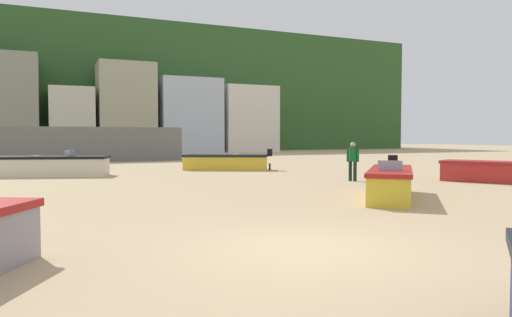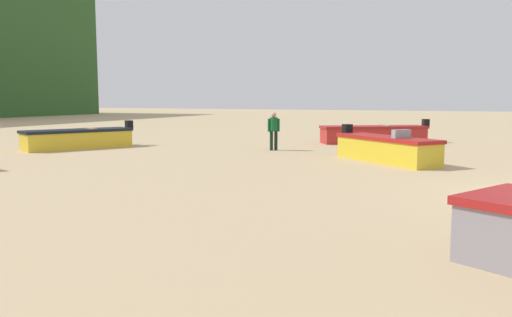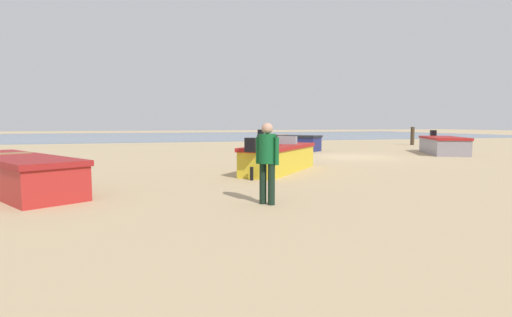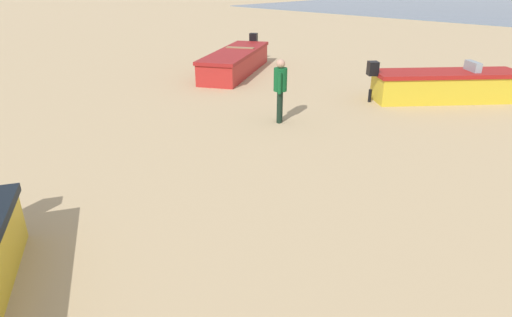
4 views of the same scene
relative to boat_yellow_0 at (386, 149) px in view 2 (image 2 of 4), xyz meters
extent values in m
cube|color=gold|center=(-0.01, -0.01, -0.07)|extent=(3.63, 3.92, 0.77)
cube|color=#A21C19|center=(-0.01, -0.01, 0.37)|extent=(3.76, 4.05, 0.12)
cube|color=black|center=(1.50, 1.71, 0.55)|extent=(0.43, 0.42, 0.40)
cylinder|color=black|center=(1.50, 1.71, -0.27)|extent=(0.14, 0.14, 0.38)
cube|color=#8C9EA8|center=(-0.50, -0.57, 0.57)|extent=(0.64, 0.59, 0.28)
cube|color=gold|center=(-0.42, 13.27, -0.10)|extent=(4.63, 3.30, 0.73)
cube|color=black|center=(-0.42, 13.27, 0.33)|extent=(4.76, 3.41, 0.12)
cube|color=black|center=(1.74, 12.13, 0.51)|extent=(0.40, 0.41, 0.40)
cylinder|color=black|center=(1.74, 12.13, -0.28)|extent=(0.14, 0.14, 0.36)
cube|color=#9E7041|center=(0.08, 13.01, 0.38)|extent=(0.74, 1.12, 0.08)
cube|color=#B02623|center=(7.37, 1.76, -0.09)|extent=(3.67, 5.02, 0.73)
cube|color=maroon|center=(7.37, 1.76, 0.33)|extent=(3.79, 5.14, 0.12)
cube|color=black|center=(8.73, -0.57, 0.51)|extent=(0.42, 0.40, 0.40)
cylinder|color=black|center=(8.73, -0.57, -0.28)|extent=(0.14, 0.14, 0.37)
cube|color=#90774F|center=(7.69, 1.22, 0.38)|extent=(1.09, 0.77, 0.08)
cylinder|color=black|center=(2.24, 4.94, -0.05)|extent=(0.20, 0.20, 0.82)
cylinder|color=black|center=(2.12, 5.10, -0.05)|extent=(0.20, 0.20, 0.82)
cylinder|color=#115528|center=(2.18, 5.02, 0.65)|extent=(0.48, 0.48, 0.58)
cylinder|color=#115528|center=(2.32, 4.85, 0.61)|extent=(0.13, 0.13, 0.54)
cylinder|color=#115528|center=(2.05, 5.20, 0.61)|extent=(0.13, 0.13, 0.54)
sphere|color=tan|center=(2.18, 5.02, 1.05)|extent=(0.31, 0.31, 0.22)
camera|label=1|loc=(-9.30, -11.22, 1.40)|focal=33.08mm
camera|label=2|loc=(-18.13, -2.78, 1.76)|focal=36.06mm
camera|label=3|loc=(4.73, 12.38, 1.14)|focal=27.84mm
camera|label=4|loc=(-4.94, 13.09, 3.13)|focal=30.25mm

